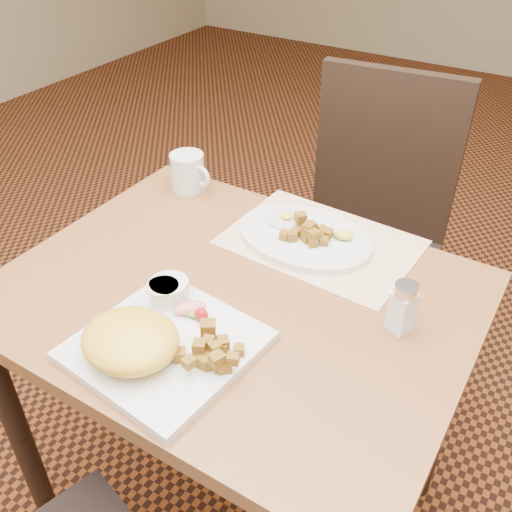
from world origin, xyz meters
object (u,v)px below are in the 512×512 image
at_px(chair_far, 368,226).
at_px(salt_shaker, 403,307).
at_px(plate_square, 166,346).
at_px(coffee_mug, 188,172).
at_px(plate_oval, 304,237).
at_px(table, 235,332).

distance_m(chair_far, salt_shaker, 0.72).
xyz_separation_m(plate_square, coffee_mug, (-0.31, 0.47, 0.04)).
height_order(plate_square, plate_oval, plate_oval).
bearing_deg(plate_oval, salt_shaker, -29.64).
bearing_deg(coffee_mug, chair_far, 48.91).
bearing_deg(coffee_mug, plate_oval, -8.47).
relative_size(table, plate_square, 3.21).
distance_m(chair_far, coffee_mug, 0.58).
xyz_separation_m(chair_far, plate_oval, (0.01, -0.45, 0.22)).
distance_m(plate_square, coffee_mug, 0.56).
distance_m(plate_oval, coffee_mug, 0.36).
relative_size(plate_oval, coffee_mug, 2.66).
bearing_deg(chair_far, plate_square, 81.99).
bearing_deg(coffee_mug, table, -41.21).
xyz_separation_m(chair_far, plate_square, (-0.04, -0.86, 0.22)).
distance_m(chair_far, plate_square, 0.89).
xyz_separation_m(plate_square, plate_oval, (0.05, 0.42, 0.00)).
height_order(table, plate_oval, plate_oval).
xyz_separation_m(plate_oval, coffee_mug, (-0.35, 0.05, 0.04)).
bearing_deg(salt_shaker, plate_square, -141.14).
height_order(chair_far, plate_oval, chair_far).
bearing_deg(plate_square, chair_far, 87.55).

